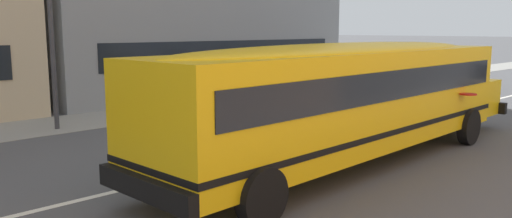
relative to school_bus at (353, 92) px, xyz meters
name	(u,v)px	position (x,y,z in m)	size (l,w,h in m)	color
ground_plane	(277,152)	(-0.53, 1.79, -1.60)	(400.00, 400.00, 0.00)	#4C4C4F
sidewalk_far	(124,116)	(-0.53, 9.10, -1.59)	(120.00, 3.00, 0.01)	gray
lane_centreline	(277,152)	(-0.53, 1.79, -1.59)	(110.00, 0.16, 0.01)	silver
school_bus	(353,92)	(0.00, 0.00, 0.00)	(12.08, 2.87, 2.69)	yellow
parked_car_black_by_hydrant	(429,69)	(16.20, 6.55, -0.75)	(3.91, 1.89, 1.64)	black
parked_car_maroon_near_corner	(322,82)	(7.02, 6.47, -0.75)	(3.94, 1.95, 1.64)	maroon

